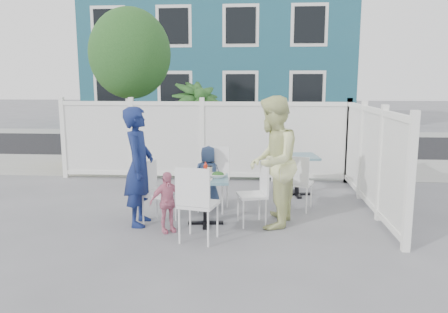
# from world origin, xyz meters

# --- Properties ---
(ground) EXTENTS (80.00, 80.00, 0.00)m
(ground) POSITION_xyz_m (0.00, 0.00, 0.00)
(ground) COLOR slate
(near_sidewalk) EXTENTS (24.00, 2.60, 0.01)m
(near_sidewalk) POSITION_xyz_m (0.00, 3.80, 0.01)
(near_sidewalk) COLOR gray
(near_sidewalk) RESTS_ON ground
(street) EXTENTS (24.00, 5.00, 0.01)m
(street) POSITION_xyz_m (0.00, 7.50, 0.00)
(street) COLOR black
(street) RESTS_ON ground
(far_sidewalk) EXTENTS (24.00, 1.60, 0.01)m
(far_sidewalk) POSITION_xyz_m (0.00, 10.60, 0.01)
(far_sidewalk) COLOR gray
(far_sidewalk) RESTS_ON ground
(building) EXTENTS (11.00, 6.00, 6.00)m
(building) POSITION_xyz_m (-0.50, 14.00, 3.00)
(building) COLOR #1E5365
(building) RESTS_ON ground
(fence_back) EXTENTS (5.86, 0.08, 1.60)m
(fence_back) POSITION_xyz_m (0.10, 2.40, 0.78)
(fence_back) COLOR white
(fence_back) RESTS_ON ground
(fence_right) EXTENTS (0.08, 3.66, 1.60)m
(fence_right) POSITION_xyz_m (3.00, 0.60, 0.78)
(fence_right) COLOR white
(fence_right) RESTS_ON ground
(tree) EXTENTS (1.80, 1.62, 3.59)m
(tree) POSITION_xyz_m (-1.60, 3.30, 2.59)
(tree) COLOR #382316
(tree) RESTS_ON ground
(utility_cabinet) EXTENTS (0.78, 0.57, 1.41)m
(utility_cabinet) POSITION_xyz_m (-2.74, 4.00, 0.70)
(utility_cabinet) COLOR gold
(utility_cabinet) RESTS_ON ground
(potted_shrub_a) EXTENTS (1.55, 1.55, 2.00)m
(potted_shrub_a) POSITION_xyz_m (-0.13, 3.10, 1.00)
(potted_shrub_a) COLOR #1A4019
(potted_shrub_a) RESTS_ON ground
(potted_shrub_b) EXTENTS (1.43, 1.24, 1.57)m
(potted_shrub_b) POSITION_xyz_m (1.45, 3.00, 0.78)
(potted_shrub_b) COLOR #1A4019
(potted_shrub_b) RESTS_ON ground
(main_table) EXTENTS (0.69, 0.69, 0.67)m
(main_table) POSITION_xyz_m (0.50, -0.39, 0.52)
(main_table) COLOR #3B5F73
(main_table) RESTS_ON ground
(spare_table) EXTENTS (0.75, 0.75, 0.72)m
(spare_table) POSITION_xyz_m (1.93, 1.33, 0.55)
(spare_table) COLOR #3B5F73
(spare_table) RESTS_ON ground
(chair_left) EXTENTS (0.50, 0.51, 0.88)m
(chair_left) POSITION_xyz_m (-0.23, -0.36, 0.51)
(chair_left) COLOR white
(chair_left) RESTS_ON ground
(chair_right) EXTENTS (0.47, 0.48, 0.86)m
(chair_right) POSITION_xyz_m (1.23, -0.33, 0.50)
(chair_right) COLOR white
(chair_right) RESTS_ON ground
(chair_back) EXTENTS (0.50, 0.49, 0.98)m
(chair_back) POSITION_xyz_m (0.55, 0.38, 0.57)
(chair_back) COLOR white
(chair_back) RESTS_ON ground
(chair_near) EXTENTS (0.53, 0.52, 0.98)m
(chair_near) POSITION_xyz_m (0.47, -1.11, 0.57)
(chair_near) COLOR white
(chair_near) RESTS_ON ground
(chair_spare) EXTENTS (0.50, 0.49, 0.88)m
(chair_spare) POSITION_xyz_m (1.85, 0.36, 0.51)
(chair_spare) COLOR white
(chair_spare) RESTS_ON ground
(man) EXTENTS (0.42, 0.62, 1.66)m
(man) POSITION_xyz_m (-0.42, -0.46, 0.83)
(man) COLOR navy
(man) RESTS_ON ground
(woman) EXTENTS (0.86, 1.01, 1.81)m
(woman) POSITION_xyz_m (1.43, -0.38, 0.91)
(woman) COLOR #C5D24D
(woman) RESTS_ON ground
(boy) EXTENTS (0.49, 0.32, 0.99)m
(boy) POSITION_xyz_m (0.44, 0.49, 0.50)
(boy) COLOR navy
(boy) RESTS_ON ground
(toddler) EXTENTS (0.51, 0.44, 0.83)m
(toddler) POSITION_xyz_m (0.03, -0.75, 0.41)
(toddler) COLOR pink
(toddler) RESTS_ON ground
(plate_main) EXTENTS (0.26, 0.26, 0.02)m
(plate_main) POSITION_xyz_m (0.49, -0.53, 0.68)
(plate_main) COLOR white
(plate_main) RESTS_ON main_table
(plate_side) EXTENTS (0.23, 0.23, 0.02)m
(plate_side) POSITION_xyz_m (0.30, -0.28, 0.68)
(plate_side) COLOR white
(plate_side) RESTS_ON main_table
(salad_bowl) EXTENTS (0.23, 0.23, 0.06)m
(salad_bowl) POSITION_xyz_m (0.68, -0.36, 0.70)
(salad_bowl) COLOR white
(salad_bowl) RESTS_ON main_table
(coffee_cup_a) EXTENTS (0.08, 0.08, 0.12)m
(coffee_cup_a) POSITION_xyz_m (0.30, -0.43, 0.73)
(coffee_cup_a) COLOR beige
(coffee_cup_a) RESTS_ON main_table
(coffee_cup_b) EXTENTS (0.07, 0.07, 0.11)m
(coffee_cup_b) POSITION_xyz_m (0.54, -0.14, 0.73)
(coffee_cup_b) COLOR beige
(coffee_cup_b) RESTS_ON main_table
(ketchup_bottle) EXTENTS (0.05, 0.05, 0.18)m
(ketchup_bottle) POSITION_xyz_m (0.50, -0.34, 0.76)
(ketchup_bottle) COLOR red
(ketchup_bottle) RESTS_ON main_table
(salt_shaker) EXTENTS (0.03, 0.03, 0.08)m
(salt_shaker) POSITION_xyz_m (0.44, -0.16, 0.71)
(salt_shaker) COLOR white
(salt_shaker) RESTS_ON main_table
(pepper_shaker) EXTENTS (0.03, 0.03, 0.07)m
(pepper_shaker) POSITION_xyz_m (0.45, -0.11, 0.70)
(pepper_shaker) COLOR black
(pepper_shaker) RESTS_ON main_table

